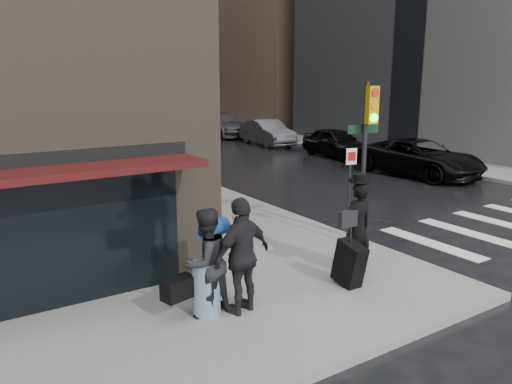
% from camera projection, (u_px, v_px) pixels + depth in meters
% --- Properties ---
extents(ground, '(140.00, 140.00, 0.00)m').
position_uv_depth(ground, '(358.00, 288.00, 10.01)').
color(ground, black).
rests_on(ground, ground).
extents(sidewalk_left, '(4.00, 50.00, 0.15)m').
position_uv_depth(sidewalk_left, '(59.00, 142.00, 32.05)').
color(sidewalk_left, slate).
rests_on(sidewalk_left, ground).
extents(sidewalk_right, '(3.00, 50.00, 0.15)m').
position_uv_depth(sidewalk_right, '(239.00, 130.00, 39.22)').
color(sidewalk_right, slate).
rests_on(sidewalk_right, ground).
extents(bldg_right_far, '(22.00, 20.00, 25.00)m').
position_uv_depth(bldg_right_far, '(200.00, 15.00, 68.40)').
color(bldg_right_far, gray).
rests_on(bldg_right_far, ground).
extents(man_overcoat, '(1.13, 1.05, 2.13)m').
position_uv_depth(man_overcoat, '(355.00, 233.00, 10.08)').
color(man_overcoat, black).
rests_on(man_overcoat, ground).
extents(man_jeans, '(1.37, 0.91, 1.88)m').
position_uv_depth(man_jeans, '(205.00, 262.00, 8.36)').
color(man_jeans, black).
rests_on(man_jeans, ground).
extents(man_greycoat, '(1.27, 0.75, 2.04)m').
position_uv_depth(man_greycoat, '(243.00, 256.00, 8.46)').
color(man_greycoat, black).
rests_on(man_greycoat, ground).
extents(traffic_light, '(0.96, 0.51, 3.88)m').
position_uv_depth(traffic_light, '(366.00, 141.00, 11.88)').
color(traffic_light, black).
rests_on(traffic_light, ground).
extents(fire_hydrant, '(0.43, 0.34, 0.77)m').
position_uv_depth(fire_hydrant, '(210.00, 208.00, 14.15)').
color(fire_hydrant, '#B7290B').
rests_on(fire_hydrant, ground).
extents(parked_car_0, '(2.84, 5.68, 1.55)m').
position_uv_depth(parked_car_0, '(419.00, 158.00, 21.27)').
color(parked_car_0, black).
rests_on(parked_car_0, ground).
extents(parked_car_1, '(2.23, 4.63, 1.53)m').
position_uv_depth(parked_car_1, '(336.00, 142.00, 26.36)').
color(parked_car_1, black).
rests_on(parked_car_1, ground).
extents(parked_car_2, '(2.12, 4.88, 1.56)m').
position_uv_depth(parked_car_2, '(267.00, 133.00, 30.92)').
color(parked_car_2, '#4C4D51').
rests_on(parked_car_2, ground).
extents(parked_car_3, '(2.60, 5.79, 1.65)m').
position_uv_depth(parked_car_3, '(223.00, 124.00, 35.77)').
color(parked_car_3, '#3D3D41').
rests_on(parked_car_3, ground).
extents(parked_car_4, '(2.18, 4.73, 1.57)m').
position_uv_depth(parked_car_4, '(192.00, 119.00, 40.79)').
color(parked_car_4, '#3F100C').
rests_on(parked_car_4, ground).
extents(parked_car_5, '(1.78, 4.41, 1.43)m').
position_uv_depth(parked_car_5, '(166.00, 115.00, 45.73)').
color(parked_car_5, black).
rests_on(parked_car_5, ground).
extents(parked_car_6, '(3.05, 5.74, 1.54)m').
position_uv_depth(parked_car_6, '(141.00, 111.00, 50.36)').
color(parked_car_6, black).
rests_on(parked_car_6, ground).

